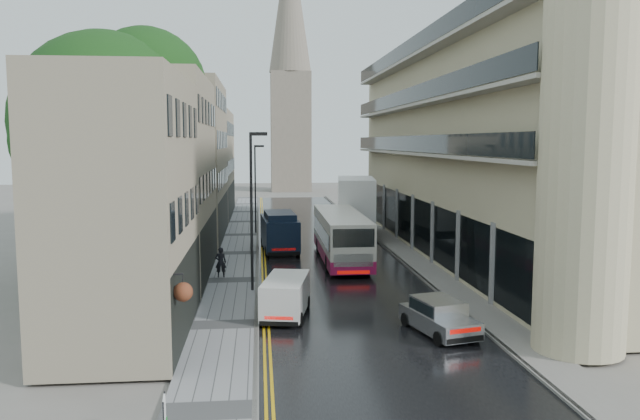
{
  "coord_description": "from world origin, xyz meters",
  "views": [
    {
      "loc": [
        -4.38,
        -14.33,
        7.61
      ],
      "look_at": [
        -1.21,
        18.0,
        4.02
      ],
      "focal_mm": 35.0,
      "sensor_mm": 36.0,
      "label": 1
    }
  ],
  "objects": [
    {
      "name": "road",
      "position": [
        0.0,
        27.5,
        0.01
      ],
      "size": [
        9.0,
        85.0,
        0.02
      ],
      "primitive_type": "cube",
      "color": "black",
      "rests_on": "ground"
    },
    {
      "name": "lamp_post_far",
      "position": [
        -4.7,
        36.71,
        3.69
      ],
      "size": [
        0.82,
        0.4,
        7.15
      ],
      "primitive_type": null,
      "rotation": [
        0.0,
        0.0,
        -0.29
      ],
      "color": "black",
      "rests_on": "left_sidewalk"
    },
    {
      "name": "tree_near",
      "position": [
        -12.5,
        20.0,
        6.95
      ],
      "size": [
        10.56,
        10.56,
        13.89
      ],
      "primitive_type": null,
      "color": "black",
      "rests_on": "ground"
    },
    {
      "name": "church_spire",
      "position": [
        0.5,
        82.0,
        20.0
      ],
      "size": [
        6.4,
        6.4,
        40.0
      ],
      "primitive_type": null,
      "color": "slate",
      "rests_on": "ground"
    },
    {
      "name": "white_lorry",
      "position": [
        1.68,
        32.2,
        2.41
      ],
      "size": [
        3.84,
        9.39,
        4.79
      ],
      "primitive_type": null,
      "rotation": [
        0.0,
        0.0,
        -0.12
      ],
      "color": "white",
      "rests_on": "road"
    },
    {
      "name": "lamp_post_near",
      "position": [
        -4.78,
        16.77,
        4.07
      ],
      "size": [
        0.91,
        0.44,
        7.9
      ],
      "primitive_type": null,
      "rotation": [
        0.0,
        0.0,
        -0.29
      ],
      "color": "black",
      "rests_on": "left_sidewalk"
    },
    {
      "name": "left_sidewalk",
      "position": [
        -5.85,
        27.5,
        0.06
      ],
      "size": [
        2.7,
        85.0,
        0.12
      ],
      "primitive_type": "cube",
      "color": "gray",
      "rests_on": "ground"
    },
    {
      "name": "right_sidewalk",
      "position": [
        5.4,
        27.5,
        0.06
      ],
      "size": [
        1.8,
        85.0,
        0.12
      ],
      "primitive_type": "cube",
      "color": "slate",
      "rests_on": "ground"
    },
    {
      "name": "pedestrian",
      "position": [
        -6.55,
        19.96,
        0.95
      ],
      "size": [
        0.64,
        0.44,
        1.67
      ],
      "primitive_type": "imported",
      "rotation": [
        0.0,
        0.0,
        3.22
      ],
      "color": "black",
      "rests_on": "left_sidewalk"
    },
    {
      "name": "cream_bus",
      "position": [
        -0.43,
        21.41,
        1.56
      ],
      "size": [
        2.65,
        11.28,
        3.07
      ],
      "primitive_type": null,
      "rotation": [
        0.0,
        0.0,
        -0.01
      ],
      "color": "beige",
      "rests_on": "road"
    },
    {
      "name": "tree_far",
      "position": [
        -12.2,
        33.0,
        6.23
      ],
      "size": [
        9.24,
        9.24,
        12.46
      ],
      "primitive_type": null,
      "color": "black",
      "rests_on": "ground"
    },
    {
      "name": "modern_block",
      "position": [
        10.3,
        26.0,
        7.0
      ],
      "size": [
        8.0,
        40.0,
        14.0
      ],
      "primitive_type": null,
      "color": "#B6AD88",
      "rests_on": "ground"
    },
    {
      "name": "estate_sign",
      "position": [
        -6.8,
        0.87,
        0.68
      ],
      "size": [
        0.14,
        0.68,
        1.12
      ],
      "primitive_type": null,
      "rotation": [
        0.0,
        0.0,
        0.1
      ],
      "color": "silver",
      "rests_on": "left_sidewalk"
    },
    {
      "name": "old_shop_row",
      "position": [
        -9.45,
        30.0,
        6.0
      ],
      "size": [
        4.5,
        56.0,
        12.0
      ],
      "primitive_type": null,
      "color": "gray",
      "rests_on": "ground"
    },
    {
      "name": "navy_van",
      "position": [
        -3.91,
        26.44,
        1.45
      ],
      "size": [
        2.61,
        5.74,
        2.86
      ],
      "primitive_type": null,
      "rotation": [
        0.0,
        0.0,
        0.07
      ],
      "color": "black",
      "rests_on": "road"
    },
    {
      "name": "silver_hatchback",
      "position": [
        2.25,
        7.7,
        0.73
      ],
      "size": [
        2.52,
        4.07,
        1.42
      ],
      "primitive_type": null,
      "rotation": [
        0.0,
        0.0,
        0.25
      ],
      "color": "#B9B8BE",
      "rests_on": "road"
    },
    {
      "name": "white_van",
      "position": [
        -4.3,
        10.94,
        0.91
      ],
      "size": [
        2.39,
        4.16,
        1.77
      ],
      "primitive_type": null,
      "rotation": [
        0.0,
        0.0,
        -0.19
      ],
      "color": "silver",
      "rests_on": "road"
    }
  ]
}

